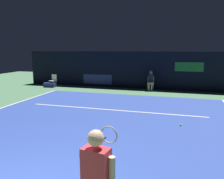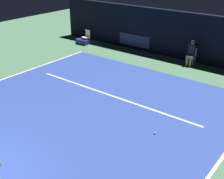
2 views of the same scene
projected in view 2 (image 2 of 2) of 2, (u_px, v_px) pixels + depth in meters
ground_plane at (79, 114)px, 11.15m from camera, size 32.87×32.87×0.00m
court_surface at (79, 114)px, 11.14m from camera, size 10.39×11.29×0.01m
line_sideline_left at (213, 170)px, 8.27m from camera, size 0.10×11.29×0.01m
line_service at (111, 96)px, 12.55m from camera, size 8.11×0.10×0.01m
back_wall at (181, 35)px, 16.51m from camera, size 17.00×0.33×2.60m
line_judge_on_chair at (191, 53)px, 15.69m from camera, size 0.47×0.55×1.32m
courtside_chair_near at (86, 36)px, 19.47m from camera, size 0.49×0.47×0.88m
tennis_ball at (155, 133)px, 9.90m from camera, size 0.07×0.07×0.07m
equipment_bag at (82, 42)px, 19.46m from camera, size 0.86×0.37×0.32m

